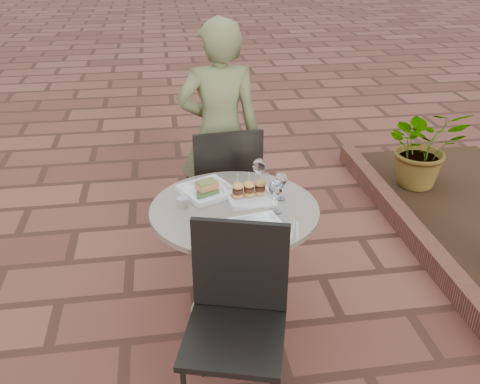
{
  "coord_description": "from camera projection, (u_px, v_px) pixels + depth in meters",
  "views": [
    {
      "loc": [
        -0.12,
        -2.74,
        2.11
      ],
      "look_at": [
        0.25,
        -0.28,
        0.82
      ],
      "focal_mm": 40.0,
      "sensor_mm": 36.0,
      "label": 1
    }
  ],
  "objects": [
    {
      "name": "chair_near",
      "position": [
        237.0,
        306.0,
        2.39
      ],
      "size": [
        0.55,
        0.55,
        0.93
      ],
      "rotation": [
        0.0,
        0.0,
        -0.28
      ],
      "color": "black",
      "rests_on": "ground"
    },
    {
      "name": "wine_glass_far",
      "position": [
        281.0,
        180.0,
        2.87
      ],
      "size": [
        0.07,
        0.07,
        0.16
      ],
      "color": "white",
      "rests_on": "cafe_table"
    },
    {
      "name": "plate_salmon",
      "position": [
        207.0,
        190.0,
        2.97
      ],
      "size": [
        0.35,
        0.35,
        0.07
      ],
      "rotation": [
        0.0,
        0.0,
        0.45
      ],
      "color": "white",
      "rests_on": "cafe_table"
    },
    {
      "name": "potted_plant_a",
      "position": [
        424.0,
        146.0,
        4.41
      ],
      "size": [
        0.7,
        0.62,
        0.71
      ],
      "primitive_type": "imported",
      "rotation": [
        0.0,
        0.0,
        -0.12
      ],
      "color": "#33662D",
      "rests_on": "mulch_bed"
    },
    {
      "name": "plate_tuna",
      "position": [
        258.0,
        228.0,
        2.62
      ],
      "size": [
        0.29,
        0.29,
        0.03
      ],
      "rotation": [
        0.0,
        0.0,
        0.19
      ],
      "color": "white",
      "rests_on": "cafe_table"
    },
    {
      "name": "steel_ramekin",
      "position": [
        182.0,
        202.0,
        2.84
      ],
      "size": [
        0.07,
        0.07,
        0.05
      ],
      "primitive_type": "cylinder",
      "rotation": [
        0.0,
        0.0,
        0.07
      ],
      "color": "silver",
      "rests_on": "cafe_table"
    },
    {
      "name": "ground",
      "position": [
        195.0,
        289.0,
        3.39
      ],
      "size": [
        60.0,
        60.0,
        0.0
      ],
      "primitive_type": "plane",
      "color": "brown",
      "rests_on": "ground"
    },
    {
      "name": "wine_glass_mid",
      "position": [
        259.0,
        167.0,
        3.0
      ],
      "size": [
        0.07,
        0.07,
        0.17
      ],
      "color": "white",
      "rests_on": "cafe_table"
    },
    {
      "name": "wine_glass_right",
      "position": [
        276.0,
        190.0,
        2.74
      ],
      "size": [
        0.08,
        0.08,
        0.18
      ],
      "color": "white",
      "rests_on": "cafe_table"
    },
    {
      "name": "cafe_table",
      "position": [
        235.0,
        246.0,
        2.95
      ],
      "size": [
        0.9,
        0.9,
        0.73
      ],
      "color": "gray",
      "rests_on": "ground"
    },
    {
      "name": "chair_far",
      "position": [
        225.0,
        181.0,
        3.52
      ],
      "size": [
        0.48,
        0.48,
        0.93
      ],
      "rotation": [
        0.0,
        0.0,
        3.23
      ],
      "color": "black",
      "rests_on": "ground"
    },
    {
      "name": "plate_sliders",
      "position": [
        249.0,
        192.0,
        2.91
      ],
      "size": [
        0.27,
        0.27,
        0.16
      ],
      "rotation": [
        0.0,
        0.0,
        0.13
      ],
      "color": "white",
      "rests_on": "cafe_table"
    },
    {
      "name": "cutlery_set",
      "position": [
        292.0,
        231.0,
        2.62
      ],
      "size": [
        0.15,
        0.22,
        0.0
      ],
      "primitive_type": null,
      "rotation": [
        0.0,
        0.0,
        -0.31
      ],
      "color": "silver",
      "rests_on": "cafe_table"
    },
    {
      "name": "planter_curb",
      "position": [
        414.0,
        234.0,
        3.83
      ],
      "size": [
        0.12,
        3.0,
        0.15
      ],
      "primitive_type": "cube",
      "color": "brown",
      "rests_on": "ground"
    },
    {
      "name": "diner",
      "position": [
        220.0,
        133.0,
        3.65
      ],
      "size": [
        0.57,
        0.38,
        1.56
      ],
      "primitive_type": "imported",
      "rotation": [
        0.0,
        0.0,
        3.13
      ],
      "color": "brown",
      "rests_on": "ground"
    }
  ]
}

